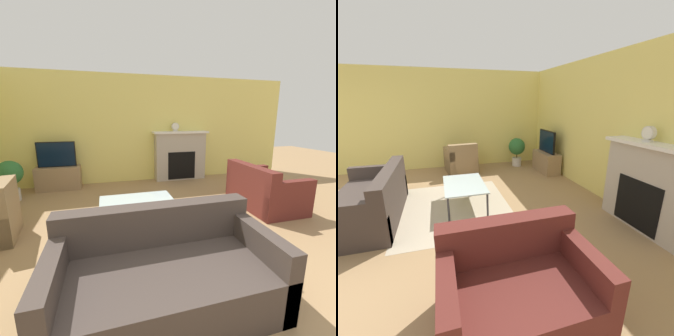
{
  "view_description": "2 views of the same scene",
  "coord_description": "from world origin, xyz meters",
  "views": [
    {
      "loc": [
        -0.62,
        -0.79,
        1.66
      ],
      "look_at": [
        0.38,
        2.77,
        0.82
      ],
      "focal_mm": 24.0,
      "sensor_mm": 36.0,
      "label": 1
    },
    {
      "loc": [
        3.64,
        2.04,
        1.85
      ],
      "look_at": [
        0.16,
        3.08,
        0.77
      ],
      "focal_mm": 24.0,
      "sensor_mm": 36.0,
      "label": 2
    }
  ],
  "objects": [
    {
      "name": "tv",
      "position": [
        -1.71,
        4.78,
        0.83
      ],
      "size": [
        0.82,
        0.06,
        0.58
      ],
      "color": "black",
      "rests_on": "tv_stand"
    },
    {
      "name": "potted_plant",
      "position": [
        -2.48,
        4.21,
        0.52
      ],
      "size": [
        0.48,
        0.48,
        0.83
      ],
      "color": "beige",
      "rests_on": "ground_plane"
    },
    {
      "name": "area_rug",
      "position": [
        -0.2,
        2.22,
        0.0
      ],
      "size": [
        2.3,
        1.91,
        0.0
      ],
      "color": "#B7A88E",
      "rests_on": "ground_plane"
    },
    {
      "name": "couch_sectional",
      "position": [
        -0.17,
        0.89,
        0.29
      ],
      "size": [
        1.92,
        0.97,
        0.82
      ],
      "color": "#3D332D",
      "rests_on": "ground_plane"
    },
    {
      "name": "mantel_clock",
      "position": [
        1.17,
        4.89,
        1.41
      ],
      "size": [
        0.19,
        0.07,
        0.22
      ],
      "color": "beige",
      "rests_on": "fireplace"
    },
    {
      "name": "couch_loveseat",
      "position": [
        2.19,
        2.59,
        0.29
      ],
      "size": [
        0.9,
        1.3,
        0.82
      ],
      "rotation": [
        0.0,
        0.0,
        1.57
      ],
      "color": "#5B231E",
      "rests_on": "ground_plane"
    },
    {
      "name": "tv_stand",
      "position": [
        -1.71,
        4.78,
        0.27
      ],
      "size": [
        0.96,
        0.39,
        0.54
      ],
      "color": "#997A56",
      "rests_on": "ground_plane"
    },
    {
      "name": "fireplace",
      "position": [
        1.31,
        4.89,
        0.68
      ],
      "size": [
        1.48,
        0.37,
        1.3
      ],
      "color": "#B2A899",
      "rests_on": "ground_plane"
    },
    {
      "name": "wall_back",
      "position": [
        0.0,
        5.08,
        1.35
      ],
      "size": [
        8.93,
        0.06,
        2.7
      ],
      "color": "#EADB72",
      "rests_on": "ground_plane"
    },
    {
      "name": "coffee_table",
      "position": [
        -0.2,
        2.4,
        0.39
      ],
      "size": [
        1.1,
        0.71,
        0.43
      ],
      "color": "#333338",
      "rests_on": "ground_plane"
    }
  ]
}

